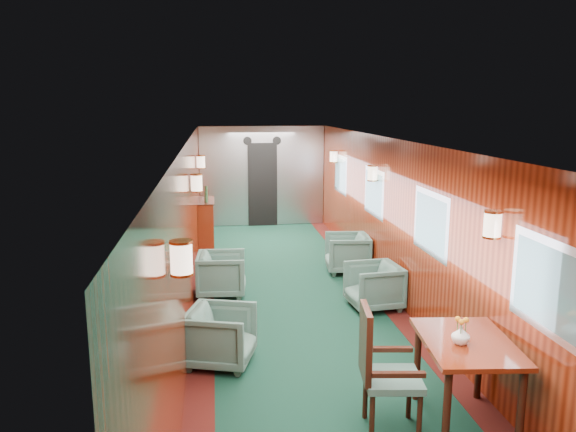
{
  "coord_description": "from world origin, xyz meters",
  "views": [
    {
      "loc": [
        -1.15,
        -7.49,
        2.89
      ],
      "look_at": [
        0.0,
        1.18,
        1.15
      ],
      "focal_mm": 35.0,
      "sensor_mm": 36.0,
      "label": 1
    }
  ],
  "objects_px": {
    "armchair_left_far": "(222,274)",
    "armchair_right_near": "(374,286)",
    "armchair_right_far": "(347,253)",
    "credenza": "(206,222)",
    "armchair_left_near": "(221,336)",
    "side_chair": "(380,365)",
    "dining_table": "(466,354)"
  },
  "relations": [
    {
      "from": "dining_table",
      "to": "armchair_left_far",
      "type": "distance_m",
      "value": 4.45
    },
    {
      "from": "side_chair",
      "to": "armchair_right_far",
      "type": "relative_size",
      "value": 1.56
    },
    {
      "from": "armchair_left_far",
      "to": "armchair_right_near",
      "type": "relative_size",
      "value": 1.02
    },
    {
      "from": "side_chair",
      "to": "armchair_left_far",
      "type": "bearing_deg",
      "value": 116.33
    },
    {
      "from": "side_chair",
      "to": "armchair_left_near",
      "type": "relative_size",
      "value": 1.61
    },
    {
      "from": "side_chair",
      "to": "armchair_right_far",
      "type": "height_order",
      "value": "side_chair"
    },
    {
      "from": "dining_table",
      "to": "credenza",
      "type": "relative_size",
      "value": 0.95
    },
    {
      "from": "credenza",
      "to": "armchair_right_far",
      "type": "height_order",
      "value": "credenza"
    },
    {
      "from": "side_chair",
      "to": "dining_table",
      "type": "bearing_deg",
      "value": 5.85
    },
    {
      "from": "side_chair",
      "to": "armchair_right_near",
      "type": "height_order",
      "value": "side_chair"
    },
    {
      "from": "armchair_left_near",
      "to": "armchair_left_far",
      "type": "distance_m",
      "value": 2.35
    },
    {
      "from": "credenza",
      "to": "armchair_left_far",
      "type": "bearing_deg",
      "value": -85.26
    },
    {
      "from": "armchair_right_near",
      "to": "armchair_left_near",
      "type": "bearing_deg",
      "value": -61.77
    },
    {
      "from": "dining_table",
      "to": "credenza",
      "type": "height_order",
      "value": "credenza"
    },
    {
      "from": "armchair_right_far",
      "to": "dining_table",
      "type": "bearing_deg",
      "value": 4.49
    },
    {
      "from": "side_chair",
      "to": "armchair_right_far",
      "type": "xyz_separation_m",
      "value": [
        0.86,
        4.82,
        -0.29
      ]
    },
    {
      "from": "armchair_left_near",
      "to": "dining_table",
      "type": "bearing_deg",
      "value": -108.87
    },
    {
      "from": "side_chair",
      "to": "armchair_right_far",
      "type": "bearing_deg",
      "value": 87.14
    },
    {
      "from": "armchair_left_far",
      "to": "armchair_right_near",
      "type": "distance_m",
      "value": 2.32
    },
    {
      "from": "armchair_left_far",
      "to": "armchair_right_far",
      "type": "distance_m",
      "value": 2.4
    },
    {
      "from": "armchair_left_far",
      "to": "armchair_left_near",
      "type": "bearing_deg",
      "value": -177.62
    },
    {
      "from": "credenza",
      "to": "armchair_left_near",
      "type": "distance_m",
      "value": 5.56
    },
    {
      "from": "credenza",
      "to": "armchair_left_far",
      "type": "height_order",
      "value": "credenza"
    },
    {
      "from": "armchair_right_near",
      "to": "armchair_left_far",
      "type": "bearing_deg",
      "value": -117.4
    },
    {
      "from": "dining_table",
      "to": "side_chair",
      "type": "xyz_separation_m",
      "value": [
        -0.79,
        0.02,
        -0.06
      ]
    },
    {
      "from": "dining_table",
      "to": "side_chair",
      "type": "relative_size",
      "value": 1.01
    },
    {
      "from": "dining_table",
      "to": "side_chair",
      "type": "bearing_deg",
      "value": -175.39
    },
    {
      "from": "dining_table",
      "to": "armchair_right_far",
      "type": "xyz_separation_m",
      "value": [
        0.07,
        4.84,
        -0.36
      ]
    },
    {
      "from": "armchair_right_near",
      "to": "armchair_right_far",
      "type": "bearing_deg",
      "value": 172.68
    },
    {
      "from": "side_chair",
      "to": "armchair_left_far",
      "type": "height_order",
      "value": "side_chair"
    },
    {
      "from": "side_chair",
      "to": "armchair_left_far",
      "type": "relative_size",
      "value": 1.58
    },
    {
      "from": "side_chair",
      "to": "credenza",
      "type": "relative_size",
      "value": 0.94
    }
  ]
}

